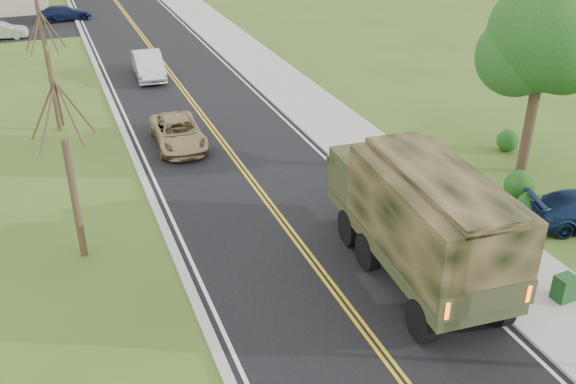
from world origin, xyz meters
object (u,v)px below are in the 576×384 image
military_truck (420,214)px  sedan_silver (148,65)px  utility_box_near (565,288)px  suv_champagne (178,133)px

military_truck → sedan_silver: (-4.00, 24.09, -1.53)m
sedan_silver → utility_box_near: sedan_silver is taller
military_truck → sedan_silver: military_truck is taller
military_truck → suv_champagne: (-4.63, 13.12, -1.65)m
military_truck → utility_box_near: (3.49, -2.72, -1.79)m
military_truck → suv_champagne: 14.01m
suv_champagne → utility_box_near: 17.79m
utility_box_near → military_truck: bearing=138.9°
suv_champagne → sedan_silver: 11.00m
military_truck → utility_box_near: size_ratio=10.25×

